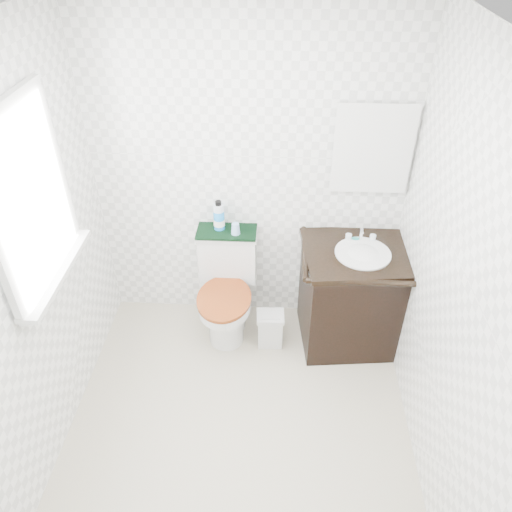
# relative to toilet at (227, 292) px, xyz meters

# --- Properties ---
(floor) EXTENTS (2.40, 2.40, 0.00)m
(floor) POSITION_rel_toilet_xyz_m (0.16, -0.97, -0.36)
(floor) COLOR #BFB39A
(floor) RESTS_ON ground
(ceiling) EXTENTS (2.40, 2.40, 0.00)m
(ceiling) POSITION_rel_toilet_xyz_m (0.16, -0.97, 2.04)
(ceiling) COLOR white
(ceiling) RESTS_ON wall_back
(wall_back) EXTENTS (2.40, 0.00, 2.40)m
(wall_back) POSITION_rel_toilet_xyz_m (0.16, 0.23, 0.84)
(wall_back) COLOR white
(wall_back) RESTS_ON ground
(wall_left) EXTENTS (0.00, 2.40, 2.40)m
(wall_left) POSITION_rel_toilet_xyz_m (-0.94, -0.97, 0.84)
(wall_left) COLOR white
(wall_left) RESTS_ON ground
(wall_right) EXTENTS (0.00, 2.40, 2.40)m
(wall_right) POSITION_rel_toilet_xyz_m (1.26, -0.97, 0.84)
(wall_right) COLOR white
(wall_right) RESTS_ON ground
(window) EXTENTS (0.02, 0.70, 0.90)m
(window) POSITION_rel_toilet_xyz_m (-0.91, -0.72, 1.19)
(window) COLOR white
(window) RESTS_ON wall_left
(mirror) EXTENTS (0.50, 0.02, 0.60)m
(mirror) POSITION_rel_toilet_xyz_m (0.97, 0.21, 1.09)
(mirror) COLOR silver
(mirror) RESTS_ON wall_back
(toilet) EXTENTS (0.44, 0.63, 0.82)m
(toilet) POSITION_rel_toilet_xyz_m (0.00, 0.00, 0.00)
(toilet) COLOR silver
(toilet) RESTS_ON floor
(vanity) EXTENTS (0.79, 0.70, 0.92)m
(vanity) POSITION_rel_toilet_xyz_m (0.93, -0.06, 0.08)
(vanity) COLOR black
(vanity) RESTS_ON floor
(trash_bin) EXTENTS (0.21, 0.17, 0.29)m
(trash_bin) POSITION_rel_toilet_xyz_m (0.34, -0.17, -0.21)
(trash_bin) COLOR silver
(trash_bin) RESTS_ON floor
(towel) EXTENTS (0.43, 0.22, 0.02)m
(towel) POSITION_rel_toilet_xyz_m (0.00, 0.12, 0.47)
(towel) COLOR black
(towel) RESTS_ON toilet
(mouthwash_bottle) EXTENTS (0.08, 0.08, 0.23)m
(mouthwash_bottle) POSITION_rel_toilet_xyz_m (-0.05, 0.15, 0.58)
(mouthwash_bottle) COLOR #1A81DE
(mouthwash_bottle) RESTS_ON towel
(cup) EXTENTS (0.07, 0.07, 0.08)m
(cup) POSITION_rel_toilet_xyz_m (0.07, 0.09, 0.52)
(cup) COLOR #88B1DE
(cup) RESTS_ON towel
(soap_bar) EXTENTS (0.07, 0.05, 0.02)m
(soap_bar) POSITION_rel_toilet_xyz_m (0.92, 0.07, 0.47)
(soap_bar) COLOR #1A7F75
(soap_bar) RESTS_ON vanity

